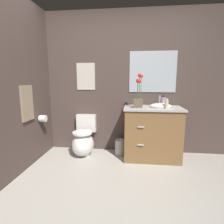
# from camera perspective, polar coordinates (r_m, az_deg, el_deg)

# --- Properties ---
(ground_plane) EXTENTS (8.56, 8.56, 0.00)m
(ground_plane) POSITION_cam_1_polar(r_m,az_deg,el_deg) (2.20, -2.15, -26.76)
(ground_plane) COLOR #B2ADA3
(wall_back) EXTENTS (4.00, 0.05, 2.50)m
(wall_back) POSITION_cam_1_polar(r_m,az_deg,el_deg) (3.34, 5.33, 8.80)
(wall_back) COLOR #4C3D38
(wall_back) RESTS_ON ground_plane
(wall_left) EXTENTS (0.05, 4.39, 2.50)m
(wall_left) POSITION_cam_1_polar(r_m,az_deg,el_deg) (2.72, -29.29, 7.30)
(wall_left) COLOR #4C3D38
(wall_left) RESTS_ON ground_plane
(toilet) EXTENTS (0.38, 0.59, 0.69)m
(toilet) POSITION_cam_1_polar(r_m,az_deg,el_deg) (3.33, -8.81, -8.91)
(toilet) COLOR white
(toilet) RESTS_ON ground_plane
(vanity_cabinet) EXTENTS (0.94, 0.56, 1.06)m
(vanity_cabinet) POSITION_cam_1_polar(r_m,az_deg,el_deg) (3.15, 12.41, -6.22)
(vanity_cabinet) COLOR brown
(vanity_cabinet) RESTS_ON ground_plane
(flower_vase) EXTENTS (0.14, 0.14, 0.54)m
(flower_vase) POSITION_cam_1_polar(r_m,az_deg,el_deg) (2.96, 8.17, 4.58)
(flower_vase) COLOR brown
(flower_vase) RESTS_ON vanity_cabinet
(soap_bottle) EXTENTS (0.05, 0.05, 0.16)m
(soap_bottle) POSITION_cam_1_polar(r_m,az_deg,el_deg) (2.94, 16.61, 2.37)
(soap_bottle) COLOR beige
(soap_bottle) RESTS_ON vanity_cabinet
(lotion_bottle) EXTENTS (0.06, 0.06, 0.19)m
(lotion_bottle) POSITION_cam_1_polar(r_m,az_deg,el_deg) (3.12, 15.66, 3.08)
(lotion_bottle) COLOR #B28CBF
(lotion_bottle) RESTS_ON vanity_cabinet
(trash_bin) EXTENTS (0.18, 0.18, 0.27)m
(trash_bin) POSITION_cam_1_polar(r_m,az_deg,el_deg) (3.33, 2.54, -10.80)
(trash_bin) COLOR #B7B7BC
(trash_bin) RESTS_ON ground_plane
(wall_poster) EXTENTS (0.33, 0.01, 0.48)m
(wall_poster) POSITION_cam_1_polar(r_m,az_deg,el_deg) (3.41, -8.13, 10.85)
(wall_poster) COLOR beige
(wall_mirror) EXTENTS (0.80, 0.01, 0.70)m
(wall_mirror) POSITION_cam_1_polar(r_m,az_deg,el_deg) (3.32, 12.52, 12.06)
(wall_mirror) COLOR #B2BCC6
(hanging_towel) EXTENTS (0.03, 0.28, 0.52)m
(hanging_towel) POSITION_cam_1_polar(r_m,az_deg,el_deg) (2.97, -24.87, 2.52)
(hanging_towel) COLOR gray
(toilet_paper_roll) EXTENTS (0.11, 0.11, 0.11)m
(toilet_paper_roll) POSITION_cam_1_polar(r_m,az_deg,el_deg) (3.27, -20.70, -1.89)
(toilet_paper_roll) COLOR white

